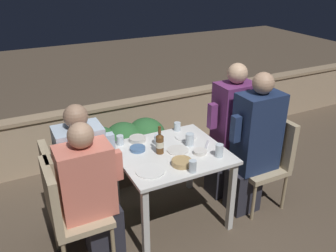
# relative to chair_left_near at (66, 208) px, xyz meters

# --- Properties ---
(ground_plane) EXTENTS (16.00, 16.00, 0.00)m
(ground_plane) POSITION_rel_chair_left_near_xyz_m (0.94, 0.12, -0.53)
(ground_plane) COLOR brown
(parapet_wall) EXTENTS (9.00, 0.18, 0.67)m
(parapet_wall) POSITION_rel_chair_left_near_xyz_m (0.94, 1.53, -0.19)
(parapet_wall) COLOR tan
(parapet_wall) RESTS_ON ground_plane
(dining_table) EXTENTS (0.91, 0.82, 0.72)m
(dining_table) POSITION_rel_chair_left_near_xyz_m (0.94, 0.12, 0.09)
(dining_table) COLOR white
(dining_table) RESTS_ON ground_plane
(planter_hedge) EXTENTS (0.94, 0.47, 0.66)m
(planter_hedge) POSITION_rel_chair_left_near_xyz_m (0.81, 0.95, -0.16)
(planter_hedge) COLOR brown
(planter_hedge) RESTS_ON ground_plane
(chair_left_near) EXTENTS (0.43, 0.43, 0.90)m
(chair_left_near) POSITION_rel_chair_left_near_xyz_m (0.00, 0.00, 0.00)
(chair_left_near) COLOR tan
(chair_left_near) RESTS_ON ground_plane
(person_coral_top) EXTENTS (0.49, 0.26, 1.20)m
(person_coral_top) POSITION_rel_chair_left_near_xyz_m (0.20, -0.00, 0.07)
(person_coral_top) COLOR #282833
(person_coral_top) RESTS_ON ground_plane
(chair_left_far) EXTENTS (0.43, 0.43, 0.90)m
(chair_left_far) POSITION_rel_chair_left_near_xyz_m (0.03, 0.27, 0.00)
(chair_left_far) COLOR tan
(chair_left_far) RESTS_ON ground_plane
(person_blue_shirt) EXTENTS (0.47, 0.26, 1.23)m
(person_blue_shirt) POSITION_rel_chair_left_near_xyz_m (0.23, 0.27, 0.09)
(person_blue_shirt) COLOR #282833
(person_blue_shirt) RESTS_ON ground_plane
(chair_right_near) EXTENTS (0.43, 0.43, 0.90)m
(chair_right_near) POSITION_rel_chair_left_near_xyz_m (1.90, -0.05, 0.00)
(chair_right_near) COLOR tan
(chair_right_near) RESTS_ON ground_plane
(person_navy_jumper) EXTENTS (0.48, 0.26, 1.36)m
(person_navy_jumper) POSITION_rel_chair_left_near_xyz_m (1.70, -0.05, 0.16)
(person_navy_jumper) COLOR #282833
(person_navy_jumper) RESTS_ON ground_plane
(chair_right_far) EXTENTS (0.43, 0.43, 0.90)m
(chair_right_far) POSITION_rel_chair_left_near_xyz_m (1.87, 0.26, 0.00)
(chair_right_far) COLOR tan
(chair_right_far) RESTS_ON ground_plane
(person_purple_stripe) EXTENTS (0.47, 0.26, 1.37)m
(person_purple_stripe) POSITION_rel_chair_left_near_xyz_m (1.67, 0.26, 0.16)
(person_purple_stripe) COLOR #282833
(person_purple_stripe) RESTS_ON ground_plane
(beer_bottle) EXTENTS (0.07, 0.07, 0.25)m
(beer_bottle) POSITION_rel_chair_left_near_xyz_m (0.85, 0.14, 0.28)
(beer_bottle) COLOR brown
(beer_bottle) RESTS_ON dining_table
(plate_0) EXTENTS (0.23, 0.23, 0.01)m
(plate_0) POSITION_rel_chair_left_near_xyz_m (0.66, -0.09, 0.19)
(plate_0) COLOR white
(plate_0) RESTS_ON dining_table
(plate_1) EXTENTS (0.19, 0.19, 0.01)m
(plate_1) POSITION_rel_chair_left_near_xyz_m (1.00, 0.11, 0.19)
(plate_1) COLOR silver
(plate_1) RESTS_ON dining_table
(plate_2) EXTENTS (0.20, 0.20, 0.01)m
(plate_2) POSITION_rel_chair_left_near_xyz_m (1.19, 0.30, 0.19)
(plate_2) COLOR white
(plate_2) RESTS_ON dining_table
(bowl_0) EXTENTS (0.15, 0.15, 0.04)m
(bowl_0) POSITION_rel_chair_left_near_xyz_m (0.76, 0.43, 0.21)
(bowl_0) COLOR beige
(bowl_0) RESTS_ON dining_table
(bowl_1) EXTENTS (0.17, 0.17, 0.05)m
(bowl_1) POSITION_rel_chair_left_near_xyz_m (0.92, -0.11, 0.21)
(bowl_1) COLOR tan
(bowl_1) RESTS_ON dining_table
(bowl_2) EXTENTS (0.12, 0.12, 0.03)m
(bowl_2) POSITION_rel_chair_left_near_xyz_m (1.15, -0.02, 0.21)
(bowl_2) COLOR silver
(bowl_2) RESTS_ON dining_table
(bowl_3) EXTENTS (0.13, 0.13, 0.03)m
(bowl_3) POSITION_rel_chair_left_near_xyz_m (0.70, 0.27, 0.21)
(bowl_3) COLOR #4C709E
(bowl_3) RESTS_ON dining_table
(glass_cup_0) EXTENTS (0.06, 0.06, 0.09)m
(glass_cup_0) POSITION_rel_chair_left_near_xyz_m (0.90, 0.30, 0.23)
(glass_cup_0) COLOR silver
(glass_cup_0) RESTS_ON dining_table
(glass_cup_1) EXTENTS (0.07, 0.07, 0.11)m
(glass_cup_1) POSITION_rel_chair_left_near_xyz_m (1.15, 0.15, 0.24)
(glass_cup_1) COLOR silver
(glass_cup_1) RESTS_ON dining_table
(glass_cup_2) EXTENTS (0.06, 0.06, 0.08)m
(glass_cup_2) POSITION_rel_chair_left_near_xyz_m (1.19, 0.47, 0.23)
(glass_cup_2) COLOR silver
(glass_cup_2) RESTS_ON dining_table
(glass_cup_3) EXTENTS (0.06, 0.06, 0.10)m
(glass_cup_3) POSITION_rel_chair_left_near_xyz_m (0.95, -0.24, 0.24)
(glass_cup_3) COLOR silver
(glass_cup_3) RESTS_ON dining_table
(glass_cup_4) EXTENTS (0.06, 0.06, 0.09)m
(glass_cup_4) POSITION_rel_chair_left_near_xyz_m (0.60, 0.44, 0.23)
(glass_cup_4) COLOR silver
(glass_cup_4) RESTS_ON dining_table
(glass_cup_5) EXTENTS (0.07, 0.07, 0.11)m
(glass_cup_5) POSITION_rel_chair_left_near_xyz_m (1.27, -0.14, 0.24)
(glass_cup_5) COLOR silver
(glass_cup_5) RESTS_ON dining_table
(fork_0) EXTENTS (0.13, 0.14, 0.01)m
(fork_0) POSITION_rel_chair_left_near_xyz_m (1.28, 0.08, 0.19)
(fork_0) COLOR silver
(fork_0) RESTS_ON dining_table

